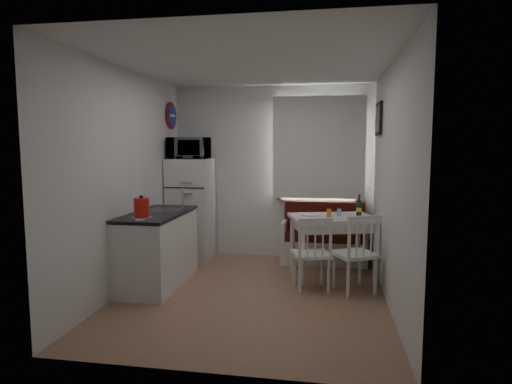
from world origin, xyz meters
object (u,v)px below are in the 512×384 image
at_px(kettle, 142,208).
at_px(bench, 324,243).
at_px(dining_table, 333,223).
at_px(chair_right, 355,245).
at_px(fridge, 191,209).
at_px(chair_left, 311,246).
at_px(microwave, 189,148).
at_px(wine_bottle, 359,205).
at_px(kitchen_counter, 158,248).

bearing_deg(kettle, bench, 44.12).
xyz_separation_m(dining_table, chair_right, (0.25, -0.67, -0.13)).
bearing_deg(kettle, dining_table, 30.87).
distance_m(dining_table, fridge, 2.16).
xyz_separation_m(chair_left, microwave, (-1.84, 1.16, 1.12)).
xyz_separation_m(dining_table, wine_bottle, (0.34, 0.10, 0.23)).
bearing_deg(bench, fridge, -176.86).
bearing_deg(dining_table, chair_right, -85.56).
height_order(bench, chair_left, chair_left).
distance_m(bench, wine_bottle, 0.96).
height_order(dining_table, fridge, fridge).
distance_m(dining_table, chair_left, 0.72).
bearing_deg(wine_bottle, kitchen_counter, -161.97).
xyz_separation_m(chair_left, fridge, (-1.84, 1.21, 0.21)).
bearing_deg(chair_left, microwave, 132.25).
distance_m(chair_left, microwave, 2.45).
xyz_separation_m(bench, chair_right, (0.37, -1.32, 0.28)).
bearing_deg(kitchen_counter, kettle, -84.72).
height_order(bench, wine_bottle, wine_bottle).
bearing_deg(wine_bottle, fridge, 169.58).
bearing_deg(wine_bottle, chair_right, -96.45).
bearing_deg(dining_table, wine_bottle, 0.41).
bearing_deg(chair_left, kitchen_counter, 165.51).
bearing_deg(chair_left, kettle, -178.10).
height_order(bench, chair_right, chair_right).
height_order(fridge, microwave, microwave).
relative_size(microwave, wine_bottle, 2.02).
distance_m(chair_left, wine_bottle, 1.04).
height_order(chair_left, microwave, microwave).
bearing_deg(chair_right, dining_table, 82.80).
bearing_deg(microwave, chair_right, -26.39).
height_order(microwave, wine_bottle, microwave).
relative_size(bench, chair_left, 2.41).
height_order(chair_right, fridge, fridge).
height_order(kettle, wine_bottle, kettle).
xyz_separation_m(kitchen_counter, dining_table, (2.11, 0.70, 0.25)).
relative_size(chair_left, kettle, 1.94).
bearing_deg(chair_right, bench, 77.71).
relative_size(chair_right, wine_bottle, 2.10).
xyz_separation_m(kitchen_counter, bench, (2.00, 1.35, -0.16)).
relative_size(kitchen_counter, kettle, 5.03).
xyz_separation_m(bench, dining_table, (0.12, -0.66, 0.41)).
distance_m(chair_right, kettle, 2.42).
height_order(bench, microwave, microwave).
bearing_deg(chair_right, kettle, 166.01).
bearing_deg(kitchen_counter, wine_bottle, 18.03).
xyz_separation_m(bench, kettle, (-1.95, -1.89, 0.74)).
height_order(dining_table, chair_right, chair_right).
bearing_deg(chair_left, bench, 68.59).
xyz_separation_m(fridge, microwave, (0.00, -0.05, 0.91)).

